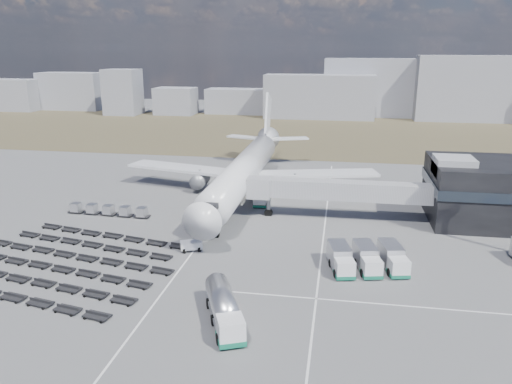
# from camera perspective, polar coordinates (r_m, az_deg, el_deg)

# --- Properties ---
(ground) EXTENTS (420.00, 420.00, 0.00)m
(ground) POSITION_cam_1_polar(r_m,az_deg,el_deg) (68.68, -6.29, -7.83)
(ground) COLOR #565659
(ground) RESTS_ON ground
(grass_strip) EXTENTS (420.00, 90.00, 0.01)m
(grass_strip) POSITION_cam_1_polar(r_m,az_deg,el_deg) (173.36, 3.75, 6.91)
(grass_strip) COLOR brown
(grass_strip) RESTS_ON ground
(lane_markings) EXTENTS (47.12, 110.00, 0.01)m
(lane_markings) POSITION_cam_1_polar(r_m,az_deg,el_deg) (69.51, 2.23, -7.44)
(lane_markings) COLOR silver
(lane_markings) RESTS_ON ground
(jet_bridge) EXTENTS (30.30, 3.80, 7.05)m
(jet_bridge) POSITION_cam_1_polar(r_m,az_deg,el_deg) (83.77, 8.02, 0.24)
(jet_bridge) COLOR #939399
(jet_bridge) RESTS_ON ground
(airliner) EXTENTS (51.59, 64.53, 17.62)m
(airliner) POSITION_cam_1_polar(r_m,az_deg,el_deg) (96.93, -1.15, 2.73)
(airliner) COLOR silver
(airliner) RESTS_ON ground
(skyline) EXTENTS (295.12, 24.95, 25.02)m
(skyline) POSITION_cam_1_polar(r_m,az_deg,el_deg) (211.97, 5.24, 11.12)
(skyline) COLOR gray
(skyline) RESTS_ON ground
(fuel_tanker) EXTENTS (6.55, 10.76, 3.41)m
(fuel_tanker) POSITION_cam_1_polar(r_m,az_deg,el_deg) (53.48, -3.68, -13.11)
(fuel_tanker) COLOR silver
(fuel_tanker) RESTS_ON ground
(pushback_tug) EXTENTS (3.46, 2.78, 1.39)m
(pushback_tug) POSITION_cam_1_polar(r_m,az_deg,el_deg) (71.91, -7.42, -6.14)
(pushback_tug) COLOR silver
(pushback_tug) RESTS_ON ground
(catering_truck) EXTENTS (2.69, 5.98, 2.69)m
(catering_truck) POSITION_cam_1_polar(r_m,az_deg,el_deg) (91.81, 0.59, -0.57)
(catering_truck) COLOR silver
(catering_truck) RESTS_ON ground
(service_trucks_near) EXTENTS (10.60, 8.88, 2.83)m
(service_trucks_near) POSITION_cam_1_polar(r_m,az_deg,el_deg) (66.81, 12.56, -7.41)
(service_trucks_near) COLOR silver
(service_trucks_near) RESTS_ON ground
(uld_row) EXTENTS (14.95, 2.22, 1.64)m
(uld_row) POSITION_cam_1_polar(r_m,az_deg,el_deg) (89.43, -16.51, -1.99)
(uld_row) COLOR black
(uld_row) RESTS_ON ground
(baggage_dollies) EXTENTS (33.11, 27.06, 0.70)m
(baggage_dollies) POSITION_cam_1_polar(r_m,az_deg,el_deg) (72.19, -21.45, -7.39)
(baggage_dollies) COLOR black
(baggage_dollies) RESTS_ON ground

